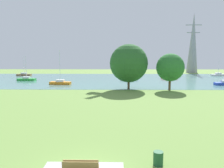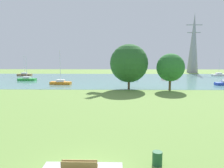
# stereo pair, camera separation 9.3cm
# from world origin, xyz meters

# --- Properties ---
(ground_plane) EXTENTS (160.00, 160.00, 0.00)m
(ground_plane) POSITION_xyz_m (0.00, 22.00, 0.00)
(ground_plane) COLOR olive
(bench_facing_water) EXTENTS (1.80, 0.48, 0.89)m
(bench_facing_water) POSITION_xyz_m (0.00, 0.27, 0.47)
(bench_facing_water) COLOR gray
(bench_facing_water) RESTS_ON concrete_pad
(litter_bin) EXTENTS (0.56, 0.56, 0.80)m
(litter_bin) POSITION_xyz_m (4.18, 1.52, 0.40)
(litter_bin) COLOR #1E512D
(litter_bin) RESTS_ON ground
(water_surface) EXTENTS (140.00, 40.00, 0.02)m
(water_surface) POSITION_xyz_m (0.00, 50.00, 0.01)
(water_surface) COLOR slate
(water_surface) RESTS_ON ground
(sailboat_orange) EXTENTS (4.93, 1.99, 7.71)m
(sailboat_orange) POSITION_xyz_m (-11.00, 37.86, 0.47)
(sailboat_orange) COLOR orange
(sailboat_orange) RESTS_ON water_surface
(sailboat_red) EXTENTS (5.02, 2.58, 7.15)m
(sailboat_red) POSITION_xyz_m (17.68, 52.64, 0.46)
(sailboat_red) COLOR red
(sailboat_red) RESTS_ON water_surface
(sailboat_gray) EXTENTS (4.88, 1.76, 5.60)m
(sailboat_gray) POSITION_xyz_m (5.38, 48.41, 0.45)
(sailboat_gray) COLOR gray
(sailboat_gray) RESTS_ON water_surface
(sailboat_white) EXTENTS (4.97, 2.19, 5.59)m
(sailboat_white) POSITION_xyz_m (36.44, 61.87, 0.45)
(sailboat_white) COLOR white
(sailboat_white) RESTS_ON water_surface
(sailboat_brown) EXTENTS (4.81, 1.54, 7.03)m
(sailboat_brown) POSITION_xyz_m (-29.58, 61.14, 0.46)
(sailboat_brown) COLOR brown
(sailboat_brown) RESTS_ON water_surface
(sailboat_green) EXTENTS (4.90, 1.85, 6.53)m
(sailboat_green) POSITION_xyz_m (-22.14, 45.68, 0.46)
(sailboat_green) COLOR green
(sailboat_green) RESTS_ON water_surface
(tree_east_far) EXTENTS (7.36, 7.36, 8.71)m
(tree_east_far) POSITION_xyz_m (4.26, 30.94, 5.03)
(tree_east_far) COLOR brown
(tree_east_far) RESTS_ON ground
(tree_west_near) EXTENTS (5.20, 5.20, 6.90)m
(tree_west_near) POSITION_xyz_m (11.93, 29.71, 4.29)
(tree_west_near) COLOR brown
(tree_west_near) RESTS_ON ground
(electricity_pylon) EXTENTS (6.40, 4.40, 23.95)m
(electricity_pylon) POSITION_xyz_m (32.94, 77.14, 11.99)
(electricity_pylon) COLOR gray
(electricity_pylon) RESTS_ON ground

